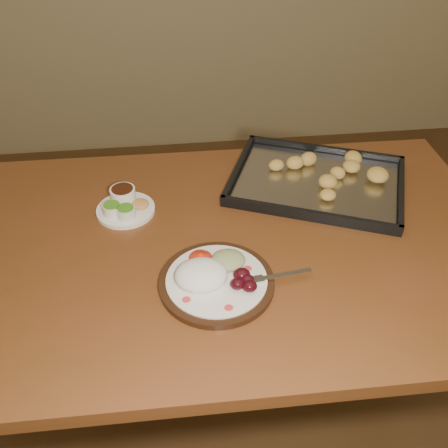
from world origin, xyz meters
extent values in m
cube|color=brown|center=(-0.12, 0.19, 0.73)|extent=(1.51, 0.92, 0.04)
cylinder|color=#463015|center=(-0.79, 0.58, 0.35)|extent=(0.07, 0.07, 0.71)
cylinder|color=#463015|center=(0.57, 0.56, 0.35)|extent=(0.07, 0.07, 0.71)
cylinder|color=black|center=(-0.13, 0.04, 0.76)|extent=(0.27, 0.27, 0.02)
cylinder|color=silver|center=(-0.13, 0.04, 0.77)|extent=(0.23, 0.23, 0.01)
ellipsoid|color=red|center=(-0.21, -0.01, 0.77)|extent=(0.02, 0.02, 0.00)
ellipsoid|color=red|center=(-0.12, -0.05, 0.77)|extent=(0.02, 0.02, 0.00)
ellipsoid|color=red|center=(-0.06, 0.07, 0.77)|extent=(0.02, 0.02, 0.00)
ellipsoid|color=red|center=(-0.21, 0.08, 0.77)|extent=(0.02, 0.02, 0.00)
ellipsoid|color=white|center=(-0.17, 0.04, 0.78)|extent=(0.14, 0.13, 0.06)
ellipsoid|color=#450914|center=(-0.09, 0.01, 0.78)|extent=(0.03, 0.03, 0.03)
ellipsoid|color=#450914|center=(-0.07, 0.02, 0.78)|extent=(0.03, 0.03, 0.03)
ellipsoid|color=#450914|center=(-0.08, 0.04, 0.78)|extent=(0.03, 0.03, 0.03)
ellipsoid|color=#450914|center=(-0.06, 0.00, 0.78)|extent=(0.03, 0.03, 0.03)
ellipsoid|color=tan|center=(-0.10, 0.09, 0.78)|extent=(0.10, 0.09, 0.03)
cone|color=red|center=(-0.16, 0.11, 0.78)|extent=(0.07, 0.07, 0.03)
cube|color=silver|center=(0.02, 0.04, 0.77)|extent=(0.13, 0.03, 0.00)
cube|color=silver|center=(-0.04, 0.03, 0.77)|extent=(0.04, 0.03, 0.00)
cylinder|color=silver|center=(-0.07, 0.01, 0.77)|extent=(0.03, 0.01, 0.00)
cylinder|color=silver|center=(-0.07, 0.02, 0.77)|extent=(0.03, 0.01, 0.00)
cylinder|color=silver|center=(-0.07, 0.03, 0.77)|extent=(0.03, 0.01, 0.00)
cylinder|color=silver|center=(-0.07, 0.03, 0.77)|extent=(0.03, 0.01, 0.00)
cylinder|color=white|center=(-0.35, 0.35, 0.76)|extent=(0.16, 0.16, 0.01)
cylinder|color=white|center=(-0.38, 0.33, 0.78)|extent=(0.05, 0.05, 0.03)
cylinder|color=#448A1B|center=(-0.38, 0.33, 0.79)|extent=(0.04, 0.04, 0.00)
cylinder|color=white|center=(-0.35, 0.31, 0.78)|extent=(0.05, 0.05, 0.03)
cylinder|color=#448A1B|center=(-0.35, 0.31, 0.79)|extent=(0.04, 0.04, 0.00)
cylinder|color=white|center=(-0.36, 0.38, 0.78)|extent=(0.07, 0.07, 0.04)
cylinder|color=black|center=(-0.36, 0.38, 0.80)|extent=(0.06, 0.06, 0.00)
ellipsoid|color=#C77C46|center=(-0.31, 0.35, 0.77)|extent=(0.05, 0.05, 0.02)
cube|color=black|center=(0.20, 0.41, 0.75)|extent=(0.59, 0.52, 0.01)
cube|color=black|center=(0.27, 0.57, 0.77)|extent=(0.45, 0.20, 0.02)
cube|color=black|center=(0.14, 0.25, 0.77)|extent=(0.45, 0.20, 0.02)
cube|color=black|center=(0.42, 0.32, 0.77)|extent=(0.15, 0.33, 0.02)
cube|color=black|center=(-0.02, 0.50, 0.77)|extent=(0.15, 0.33, 0.02)
cube|color=silver|center=(0.20, 0.41, 0.76)|extent=(0.54, 0.47, 0.00)
ellipsoid|color=#E0AB4E|center=(0.26, 0.39, 0.78)|extent=(0.05, 0.05, 0.04)
ellipsoid|color=#E0AB4E|center=(0.31, 0.42, 0.78)|extent=(0.07, 0.07, 0.04)
ellipsoid|color=#E0AB4E|center=(0.26, 0.50, 0.78)|extent=(0.06, 0.06, 0.04)
ellipsoid|color=#E0AB4E|center=(0.15, 0.49, 0.78)|extent=(0.07, 0.07, 0.04)
ellipsoid|color=#E0AB4E|center=(0.12, 0.48, 0.78)|extent=(0.07, 0.07, 0.04)
ellipsoid|color=#E0AB4E|center=(0.14, 0.42, 0.78)|extent=(0.07, 0.07, 0.04)
ellipsoid|color=#E0AB4E|center=(0.12, 0.38, 0.78)|extent=(0.07, 0.07, 0.04)
ellipsoid|color=#E0AB4E|center=(0.17, 0.31, 0.78)|extent=(0.06, 0.06, 0.04)
ellipsoid|color=#E0AB4E|center=(0.29, 0.33, 0.78)|extent=(0.07, 0.07, 0.04)
camera|label=1|loc=(-0.21, -0.76, 1.59)|focal=40.00mm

